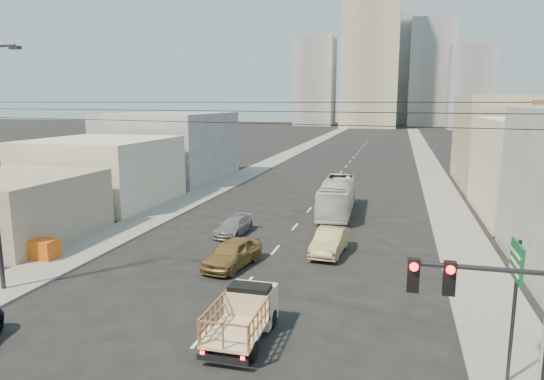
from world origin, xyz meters
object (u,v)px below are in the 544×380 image
at_px(sedan_brown, 232,253).
at_px(sedan_tan, 330,241).
at_px(flatbed_pickup, 244,312).
at_px(city_bus, 337,196).
at_px(sedan_grey, 234,226).
at_px(crate_stack, 42,249).
at_px(green_sign, 516,278).
at_px(traffic_signal, 500,334).

height_order(sedan_brown, sedan_tan, sedan_brown).
relative_size(flatbed_pickup, city_bus, 0.42).
bearing_deg(sedan_tan, sedan_grey, 164.31).
height_order(sedan_brown, crate_stack, sedan_brown).
bearing_deg(flatbed_pickup, sedan_brown, 112.27).
bearing_deg(sedan_tan, crate_stack, -157.03).
distance_m(flatbed_pickup, green_sign, 9.89).
height_order(sedan_brown, traffic_signal, traffic_signal).
relative_size(city_bus, green_sign, 2.09).
bearing_deg(traffic_signal, flatbed_pickup, 144.25).
relative_size(flatbed_pickup, crate_stack, 2.45).
bearing_deg(green_sign, crate_stack, 163.72).
xyz_separation_m(sedan_brown, sedan_tan, (5.05, 3.88, -0.02)).
xyz_separation_m(flatbed_pickup, sedan_grey, (-5.44, 14.45, -0.49)).
height_order(flatbed_pickup, traffic_signal, traffic_signal).
bearing_deg(traffic_signal, crate_stack, 152.09).
bearing_deg(city_bus, traffic_signal, -77.85).
xyz_separation_m(sedan_tan, sedan_grey, (-7.23, 2.61, -0.17)).
bearing_deg(sedan_tan, traffic_signal, -66.18).
relative_size(sedan_grey, traffic_signal, 0.69).
bearing_deg(sedan_tan, green_sign, -54.51).
bearing_deg(city_bus, sedan_brown, -107.16).
xyz_separation_m(sedan_brown, green_sign, (12.75, -8.79, 2.95)).
relative_size(traffic_signal, crate_stack, 3.33).
bearing_deg(crate_stack, flatbed_pickup, -23.02).
distance_m(sedan_tan, crate_stack, 17.39).
bearing_deg(city_bus, sedan_tan, -87.09).
relative_size(flatbed_pickup, sedan_brown, 0.95).
distance_m(sedan_brown, crate_stack, 11.54).
xyz_separation_m(sedan_tan, traffic_signal, (6.31, -17.67, 3.30)).
relative_size(sedan_tan, sedan_grey, 1.13).
bearing_deg(flatbed_pickup, city_bus, 87.94).
xyz_separation_m(flatbed_pickup, city_bus, (0.83, 23.04, 0.36)).
height_order(flatbed_pickup, sedan_brown, flatbed_pickup).
height_order(sedan_tan, sedan_grey, sedan_tan).
bearing_deg(flatbed_pickup, sedan_tan, 81.42).
relative_size(sedan_tan, crate_stack, 2.62).
relative_size(sedan_grey, green_sign, 0.83).
bearing_deg(crate_stack, green_sign, -16.28).
bearing_deg(sedan_tan, sedan_brown, -138.31).
distance_m(sedan_grey, traffic_signal, 24.63).
distance_m(flatbed_pickup, sedan_brown, 8.61).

